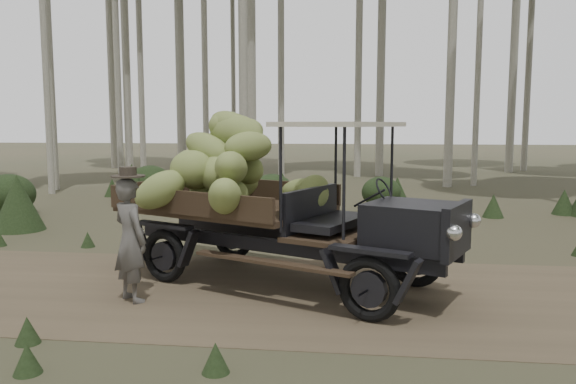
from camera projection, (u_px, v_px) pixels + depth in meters
The scene contains 5 objects.
ground at pixel (251, 292), 7.88m from camera, with size 120.00×120.00×0.00m, color #473D2B.
dirt_track at pixel (251, 292), 7.88m from camera, with size 70.00×4.00×0.01m, color brown.
banana_truck at pixel (257, 182), 8.30m from camera, with size 5.36×3.65×2.66m.
farmer at pixel (130, 238), 7.40m from camera, with size 0.72×0.68×1.80m.
undergrowth at pixel (276, 219), 10.84m from camera, with size 23.56×22.42×1.39m.
Camera 1 is at (1.41, -7.54, 2.35)m, focal length 35.00 mm.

